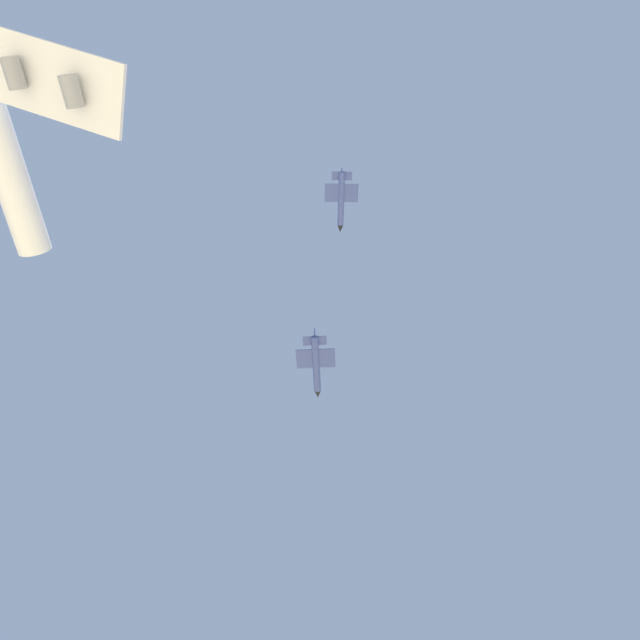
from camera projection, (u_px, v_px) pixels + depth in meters
The scene contains 2 objects.
chase_jet_left_wing at pixel (316, 364), 124.98m from camera, with size 15.24×8.40×4.00m.
chase_jet_right_wing at pixel (341, 199), 145.59m from camera, with size 15.22×8.17×4.00m.
Camera 1 is at (-49.21, 57.02, 2.77)m, focal length 34.06 mm.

